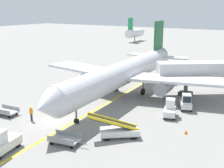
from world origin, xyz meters
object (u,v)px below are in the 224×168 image
Objects in this scene: baggage_tug_by_cargo_door at (186,103)px; safety_cone_wingtip_left at (103,90)px; jet_bridge at (208,71)px; safety_cone_nose_left at (186,132)px; baggage_tug_near_wing at (170,109)px; baggage_cart_loaded at (65,139)px; airliner at (125,72)px; belt_loader_forward_hold at (118,130)px; ground_crew_marshaller at (31,113)px; safety_cone_nose_right at (119,83)px; baggage_cart_empty_trailing at (6,111)px.

safety_cone_wingtip_left is at bearing 174.49° from baggage_tug_by_cargo_door.
jet_bridge reaches higher than safety_cone_nose_left.
safety_cone_nose_left is at bearing -49.01° from baggage_tug_near_wing.
jet_bridge is 24.43m from baggage_cart_loaded.
airliner is at bearing 172.92° from baggage_tug_by_cargo_door.
belt_loader_forward_hold reaches higher than ground_crew_marshaller.
baggage_tug_by_cargo_door is 0.58× the size of belt_loader_forward_hold.
baggage_tug_near_wing is at bearing 64.70° from baggage_cart_loaded.
safety_cone_nose_right is (-0.01, 18.98, -0.69)m from ground_crew_marshaller.
ground_crew_marshaller is (-13.44, -12.96, -0.02)m from baggage_tug_by_cargo_door.
baggage_tug_near_wing is (-1.22, -11.29, -2.62)m from jet_bridge.
baggage_tug_by_cargo_door is at bearing 43.96° from ground_crew_marshaller.
baggage_tug_near_wing is 8.31m from belt_loader_forward_hold.
airliner is 14.79m from safety_cone_nose_left.
baggage_cart_loaded is (3.04, -16.49, -2.95)m from airliner.
ground_crew_marshaller is 3.86× the size of safety_cone_nose_right.
safety_cone_nose_right is at bearing 121.11° from belt_loader_forward_hold.
baggage_cart_empty_trailing is 15.16m from safety_cone_wingtip_left.
baggage_cart_loaded is at bearing -136.82° from safety_cone_nose_left.
safety_cone_wingtip_left is (-10.39, 12.67, -0.56)m from belt_loader_forward_hold.
safety_cone_wingtip_left is at bearing 89.60° from ground_crew_marshaller.
safety_cone_wingtip_left is (0.10, 14.25, -0.69)m from ground_crew_marshaller.
safety_cone_wingtip_left is at bearing -88.71° from safety_cone_nose_right.
airliner is at bearing 74.32° from ground_crew_marshaller.
baggage_cart_loaded is (-5.65, -11.96, -0.46)m from baggage_tug_near_wing.
baggage_tug_by_cargo_door is (0.78, 3.36, 0.00)m from baggage_tug_near_wing.
baggage_cart_empty_trailing is 2.25× the size of ground_crew_marshaller.
baggage_cart_empty_trailing is (-14.43, -1.94, -0.31)m from belt_loader_forward_hold.
baggage_cart_loaded is 7.41m from ground_crew_marshaller.
baggage_tug_near_wing reaches higher than safety_cone_nose_right.
belt_loader_forward_hold is 10.61m from ground_crew_marshaller.
safety_cone_wingtip_left is at bearing 152.17° from safety_cone_nose_left.
safety_cone_nose_right is (3.93, 19.34, -0.25)m from baggage_cart_empty_trailing.
jet_bridge is 2.52× the size of belt_loader_forward_hold.
baggage_cart_empty_trailing is at bearing -101.50° from safety_cone_nose_right.
baggage_cart_empty_trailing is 20.77m from safety_cone_nose_left.
baggage_tug_by_cargo_door is 16.62m from baggage_cart_loaded.
airliner reaches higher than baggage_cart_loaded.
safety_cone_nose_right is 1.00× the size of safety_cone_wingtip_left.
baggage_tug_by_cargo_door is at bearing -24.10° from safety_cone_nose_right.
airliner is 7.03m from safety_cone_nose_right.
safety_cone_nose_left is (3.19, -3.67, -0.71)m from baggage_tug_near_wing.
baggage_tug_by_cargo_door is 21.91m from baggage_cart_empty_trailing.
safety_cone_nose_right and safety_cone_wingtip_left have the same top height.
belt_loader_forward_hold is at bearing -58.89° from safety_cone_nose_right.
baggage_cart_loaded is 12.12m from safety_cone_nose_left.
baggage_cart_empty_trailing is at bearing -174.77° from ground_crew_marshaller.
ground_crew_marshaller is at bearing 161.43° from baggage_cart_loaded.
baggage_tug_near_wing is 0.99× the size of baggage_tug_by_cargo_door.
baggage_tug_near_wing reaches higher than baggage_cart_loaded.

